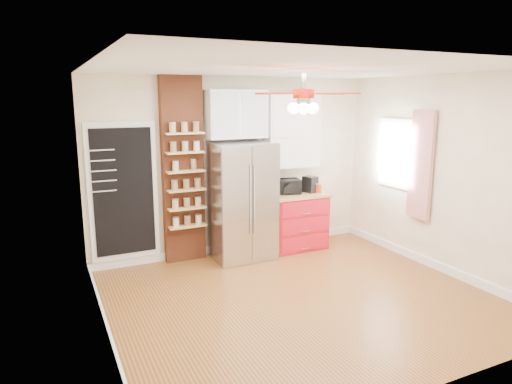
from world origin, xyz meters
name	(u,v)px	position (x,y,z in m)	size (l,w,h in m)	color
floor	(299,298)	(0.00, 0.00, 0.00)	(4.50, 4.50, 0.00)	#925F25
ceiling	(304,69)	(0.00, 0.00, 2.70)	(4.50, 4.50, 0.00)	white
wall_back	(235,166)	(0.00, 2.00, 1.35)	(4.50, 0.02, 2.70)	#FFEFCD
wall_front	(436,235)	(0.00, -2.00, 1.35)	(4.50, 0.02, 2.70)	#FFEFCD
wall_left	(98,209)	(-2.25, 0.00, 1.35)	(0.02, 4.00, 2.70)	#FFEFCD
wall_right	(443,175)	(2.25, 0.00, 1.35)	(0.02, 4.00, 2.70)	#FFEFCD
chalkboard	(123,192)	(-1.70, 1.96, 1.10)	(0.95, 0.05, 1.95)	white
brick_pillar	(183,171)	(-0.85, 1.92, 1.35)	(0.60, 0.16, 2.70)	brown
fridge	(242,201)	(-0.05, 1.63, 0.88)	(0.90, 0.70, 1.75)	silver
upper_glass_cabinet	(236,114)	(-0.05, 1.82, 2.15)	(0.90, 0.35, 0.70)	white
red_cabinet	(296,220)	(0.92, 1.68, 0.45)	(0.94, 0.64, 0.90)	red
upper_shelf_unit	(292,131)	(0.92, 1.85, 1.88)	(0.90, 0.30, 1.15)	white
window	(397,154)	(2.23, 0.90, 1.55)	(0.04, 0.75, 1.05)	white
curtain	(421,165)	(2.18, 0.35, 1.45)	(0.06, 0.40, 1.55)	red
ceiling_fan	(304,94)	(0.00, 0.00, 2.42)	(1.40, 1.40, 0.44)	silver
toaster_oven	(286,186)	(0.76, 1.72, 1.02)	(0.42, 0.28, 0.23)	black
coffee_maker	(310,184)	(1.16, 1.66, 1.03)	(0.17, 0.20, 0.26)	black
canister_left	(318,188)	(1.26, 1.57, 0.97)	(0.11, 0.11, 0.13)	#BD2B0A
canister_right	(312,188)	(1.21, 1.68, 0.96)	(0.09, 0.09, 0.13)	#C10B0A
pantry_jar_oats	(176,166)	(-1.00, 1.76, 1.44)	(0.09, 0.09, 0.14)	beige
pantry_jar_beans	(193,165)	(-0.72, 1.81, 1.44)	(0.08, 0.08, 0.14)	#906B49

